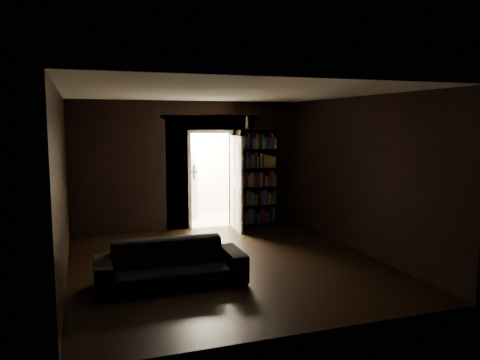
% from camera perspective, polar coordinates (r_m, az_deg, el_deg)
% --- Properties ---
extents(ground, '(5.50, 5.50, 0.00)m').
position_cam_1_polar(ground, '(7.90, -1.67, -10.16)').
color(ground, black).
rests_on(ground, ground).
extents(room_walls, '(5.02, 5.61, 2.84)m').
position_cam_1_polar(room_walls, '(8.60, -3.90, 2.66)').
color(room_walls, black).
rests_on(room_walls, ground).
extents(kitchen_alcove, '(2.20, 1.80, 2.60)m').
position_cam_1_polar(kitchen_alcove, '(11.47, -5.07, 1.37)').
color(kitchen_alcove, '#B1AD9B').
rests_on(kitchen_alcove, ground).
extents(sofa, '(2.15, 0.95, 0.82)m').
position_cam_1_polar(sofa, '(6.90, -8.46, -9.24)').
color(sofa, black).
rests_on(sofa, ground).
extents(bookshelf, '(0.95, 0.58, 2.20)m').
position_cam_1_polar(bookshelf, '(10.53, 2.05, 0.29)').
color(bookshelf, black).
rests_on(bookshelf, ground).
extents(refrigerator, '(0.94, 0.91, 1.65)m').
position_cam_1_polar(refrigerator, '(11.65, -7.39, -0.48)').
color(refrigerator, white).
rests_on(refrigerator, ground).
extents(door, '(0.09, 0.85, 2.05)m').
position_cam_1_polar(door, '(10.12, -0.44, -0.41)').
color(door, white).
rests_on(door, ground).
extents(figurine, '(0.12, 0.12, 0.29)m').
position_cam_1_polar(figurine, '(10.44, 0.86, 7.09)').
color(figurine, silver).
rests_on(figurine, bookshelf).
extents(bottles, '(0.66, 0.10, 0.27)m').
position_cam_1_polar(bottles, '(11.55, -7.72, 4.23)').
color(bottles, black).
rests_on(bottles, refrigerator).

